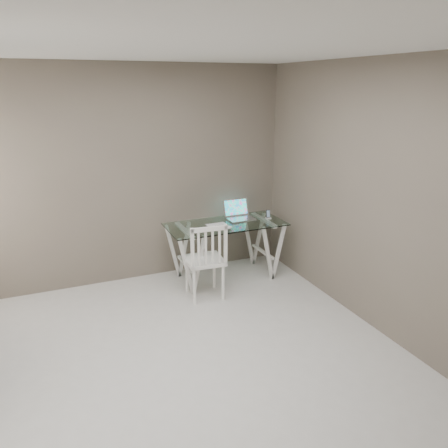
# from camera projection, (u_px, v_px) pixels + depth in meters

# --- Properties ---
(room) EXTENTS (4.50, 4.52, 2.71)m
(room) POSITION_uv_depth(u_px,v_px,m) (181.00, 184.00, 3.31)
(room) COLOR beige
(room) RESTS_ON ground
(desk) EXTENTS (1.50, 0.70, 0.75)m
(desk) POSITION_uv_depth(u_px,v_px,m) (226.00, 250.00, 5.67)
(desk) COLOR silver
(desk) RESTS_ON ground
(chair) EXTENTS (0.46, 0.46, 0.94)m
(chair) POSITION_uv_depth(u_px,v_px,m) (206.00, 258.00, 5.06)
(chair) COLOR white
(chair) RESTS_ON ground
(laptop) EXTENTS (0.35, 0.32, 0.24)m
(laptop) POSITION_uv_depth(u_px,v_px,m) (239.00, 214.00, 5.78)
(laptop) COLOR silver
(laptop) RESTS_ON desk
(keyboard) EXTENTS (0.27, 0.12, 0.01)m
(keyboard) POSITION_uv_depth(u_px,v_px,m) (216.00, 225.00, 5.52)
(keyboard) COLOR silver
(keyboard) RESTS_ON desk
(mouse) EXTENTS (0.12, 0.07, 0.04)m
(mouse) POSITION_uv_depth(u_px,v_px,m) (228.00, 228.00, 5.35)
(mouse) COLOR silver
(mouse) RESTS_ON desk
(phone_dock) EXTENTS (0.06, 0.06, 0.12)m
(phone_dock) POSITION_uv_depth(u_px,v_px,m) (268.00, 216.00, 5.77)
(phone_dock) COLOR white
(phone_dock) RESTS_ON desk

